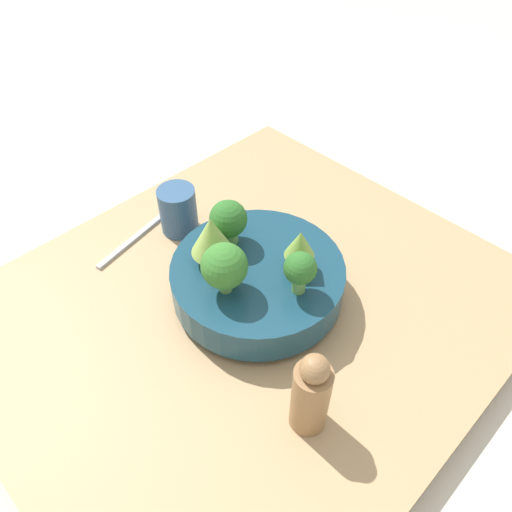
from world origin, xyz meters
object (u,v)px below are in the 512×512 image
object	(u,v)px
pepper_mill	(311,394)
fork	(138,235)
bowl	(256,278)
cup	(178,210)

from	to	relation	value
pepper_mill	fork	size ratio (longest dim) A/B	0.72
bowl	cup	xyz separation A→B (m)	(-0.01, -0.21, 0.00)
pepper_mill	fork	xyz separation A→B (m)	(-0.05, -0.45, -0.06)
pepper_mill	bowl	bearing A→B (deg)	-117.26
bowl	cup	size ratio (longest dim) A/B	3.07
cup	pepper_mill	xyz separation A→B (m)	(0.12, 0.41, 0.02)
cup	fork	distance (m)	0.09
pepper_mill	cup	bearing A→B (deg)	-105.76
bowl	cup	world-z (taller)	cup
bowl	fork	xyz separation A→B (m)	(0.06, -0.25, -0.04)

